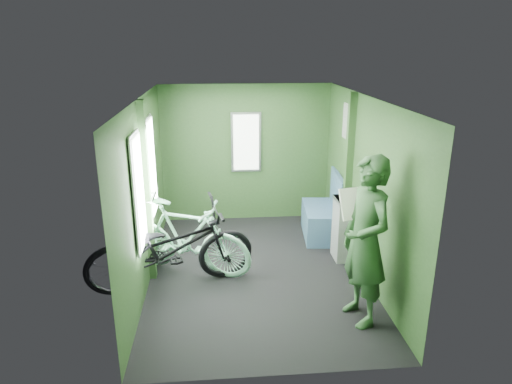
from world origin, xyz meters
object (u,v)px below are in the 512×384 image
Objects in this scene: passenger at (365,242)px; bench_seat at (323,218)px; bicycle_black at (174,288)px; bicycle_mint at (188,274)px; waste_box at (344,229)px.

passenger reaches higher than bench_seat.
bench_seat reaches higher than bicycle_black.
bicycle_mint is 1.97× the size of waste_box.
waste_box is 0.82m from bench_seat.
bench_seat reaches higher than waste_box.
passenger is (1.96, -1.20, 0.94)m from bicycle_mint.
waste_box is (2.18, 0.29, 0.45)m from bicycle_mint.
passenger is at bearing -97.23° from bicycle_mint.
bicycle_mint is 1.76× the size of bench_seat.
passenger is 1.85× the size of bench_seat.
passenger is at bearing -98.15° from waste_box.
bicycle_mint is 0.95× the size of passenger.
waste_box is at bearing -76.76° from bench_seat.
bench_seat is at bearing 98.06° from waste_box.
bicycle_black is at bearing -125.47° from passenger.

